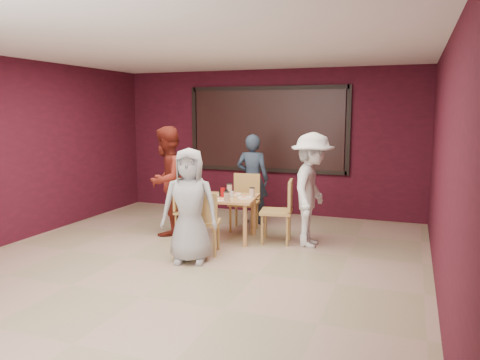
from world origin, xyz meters
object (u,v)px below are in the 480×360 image
(chair_left, at_px, (183,209))
(chair_right, at_px, (282,207))
(chair_front, at_px, (203,219))
(dining_table, at_px, (228,202))
(diner_right, at_px, (312,190))
(chair_back, at_px, (245,198))
(diner_back, at_px, (252,179))
(diner_front, at_px, (190,206))
(diner_left, at_px, (167,181))

(chair_left, distance_m, chair_right, 1.63)
(chair_front, bearing_deg, dining_table, 88.25)
(chair_right, xyz_separation_m, diner_right, (0.46, -0.00, 0.30))
(dining_table, xyz_separation_m, chair_back, (0.04, 0.69, -0.07))
(chair_front, xyz_separation_m, chair_right, (0.86, 0.99, 0.04))
(diner_back, bearing_deg, chair_left, 52.65)
(diner_front, bearing_deg, chair_front, 67.75)
(chair_left, bearing_deg, chair_front, -48.73)
(diner_front, relative_size, diner_right, 0.90)
(chair_front, relative_size, chair_left, 1.17)
(chair_right, distance_m, diner_front, 1.61)
(chair_left, height_order, diner_right, diner_right)
(chair_right, height_order, diner_right, diner_right)
(diner_front, height_order, diner_left, diner_left)
(dining_table, distance_m, chair_back, 0.69)
(dining_table, bearing_deg, diner_front, -93.11)
(diner_back, relative_size, diner_left, 0.91)
(diner_left, bearing_deg, chair_back, 121.28)
(chair_back, relative_size, diner_back, 0.59)
(chair_right, distance_m, diner_left, 1.93)
(chair_back, bearing_deg, chair_right, -35.87)
(diner_right, bearing_deg, chair_front, 126.04)
(diner_front, height_order, diner_right, diner_right)
(dining_table, relative_size, diner_front, 0.63)
(dining_table, relative_size, chair_right, 0.99)
(chair_left, distance_m, diner_back, 1.46)
(chair_back, xyz_separation_m, diner_right, (1.25, -0.58, 0.31))
(diner_left, bearing_deg, dining_table, 89.50)
(chair_back, height_order, chair_right, chair_right)
(chair_back, bearing_deg, diner_left, -147.04)
(diner_front, height_order, diner_back, diner_back)
(diner_front, distance_m, diner_back, 2.37)
(chair_right, height_order, diner_back, diner_back)
(diner_left, bearing_deg, diner_right, 91.55)
(chair_back, distance_m, diner_back, 0.55)
(dining_table, height_order, chair_left, dining_table)
(chair_left, bearing_deg, chair_right, 4.04)
(chair_front, xyz_separation_m, chair_back, (0.06, 1.56, 0.03))
(chair_left, bearing_deg, chair_back, 39.85)
(chair_right, bearing_deg, diner_back, 128.21)
(dining_table, xyz_separation_m, diner_back, (0.00, 1.17, 0.20))
(diner_front, bearing_deg, diner_left, 114.46)
(dining_table, xyz_separation_m, diner_right, (1.29, 0.11, 0.24))
(diner_front, bearing_deg, diner_right, 28.54)
(chair_front, bearing_deg, chair_left, 131.27)
(diner_front, relative_size, diner_back, 0.95)
(chair_left, bearing_deg, diner_back, 55.75)
(chair_left, relative_size, diner_front, 0.51)
(chair_left, bearing_deg, diner_left, -175.36)
(diner_right, bearing_deg, chair_back, 64.54)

